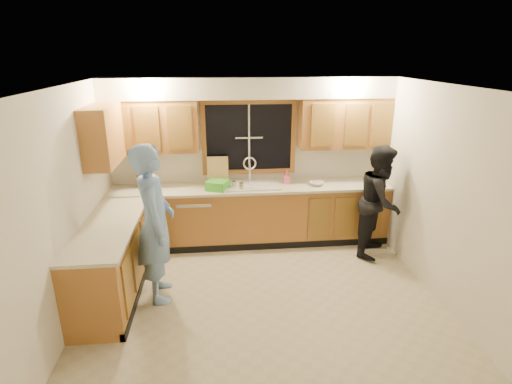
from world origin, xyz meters
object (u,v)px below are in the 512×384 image
(man, at_px, (155,224))
(bowl, at_px, (316,183))
(dishwasher, at_px, (196,220))
(woman, at_px, (380,201))
(soap_bottle, at_px, (287,177))
(knife_block, at_px, (141,179))
(stove, at_px, (100,286))
(sink, at_px, (251,189))
(dish_crate, at_px, (218,185))

(man, xyz_separation_m, bowl, (2.23, 1.31, -0.00))
(dishwasher, xyz_separation_m, woman, (2.66, -0.53, 0.40))
(soap_bottle, bearing_deg, knife_block, 178.07)
(dishwasher, bearing_deg, knife_block, 167.80)
(dishwasher, xyz_separation_m, stove, (-0.95, -1.81, 0.04))
(sink, distance_m, dishwasher, 0.96)
(knife_block, xyz_separation_m, bowl, (2.63, -0.21, -0.09))
(soap_bottle, distance_m, bowl, 0.46)
(dishwasher, height_order, woman, woman)
(man, xyz_separation_m, woman, (3.05, 0.81, -0.14))
(sink, height_order, man, man)
(sink, distance_m, knife_block, 1.65)
(bowl, bearing_deg, sink, 176.73)
(woman, bearing_deg, sink, 107.52)
(sink, xyz_separation_m, bowl, (1.00, -0.06, 0.08))
(soap_bottle, bearing_deg, bowl, -17.54)
(bowl, bearing_deg, stove, -147.70)
(stove, xyz_separation_m, woman, (3.61, 1.28, 0.36))
(soap_bottle, bearing_deg, woman, -26.67)
(soap_bottle, bearing_deg, stove, -141.08)
(knife_block, bearing_deg, soap_bottle, -3.50)
(woman, bearing_deg, stove, 143.79)
(stove, height_order, knife_block, knife_block)
(stove, bearing_deg, sink, 45.39)
(man, xyz_separation_m, soap_bottle, (1.79, 1.44, 0.07))
(dish_crate, xyz_separation_m, soap_bottle, (1.06, 0.20, 0.03))
(sink, distance_m, dish_crate, 0.53)
(dish_crate, bearing_deg, sink, 13.10)
(woman, bearing_deg, soap_bottle, 97.68)
(stove, xyz_separation_m, dish_crate, (1.30, 1.71, 0.54))
(sink, bearing_deg, soap_bottle, 8.23)
(woman, bearing_deg, dishwasher, 113.01)
(dishwasher, relative_size, woman, 0.50)
(knife_block, height_order, soap_bottle, knife_block)
(woman, xyz_separation_m, soap_bottle, (-1.25, 0.63, 0.21))
(man, bearing_deg, woman, -83.18)
(bowl, bearing_deg, dishwasher, 178.69)
(woman, bearing_deg, man, 139.29)
(stove, distance_m, woman, 3.85)
(knife_block, bearing_deg, woman, -13.10)
(sink, bearing_deg, woman, -16.83)
(knife_block, height_order, bowl, knife_block)
(sink, relative_size, man, 0.45)
(dishwasher, height_order, soap_bottle, soap_bottle)
(knife_block, bearing_deg, bowl, -6.17)
(soap_bottle, height_order, bowl, soap_bottle)
(dishwasher, xyz_separation_m, man, (-0.38, -1.35, 0.54))
(dish_crate, bearing_deg, bowl, 2.28)
(stove, height_order, woman, woman)
(man, relative_size, knife_block, 8.19)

